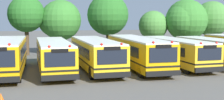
% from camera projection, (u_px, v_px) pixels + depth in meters
% --- Properties ---
extents(ground_plane, '(160.00, 160.00, 0.00)m').
position_uv_depth(ground_plane, '(137.00, 68.00, 26.39)').
color(ground_plane, '#595651').
extents(school_bus_0, '(2.79, 10.73, 2.76)m').
position_uv_depth(school_bus_0, '(7.00, 55.00, 23.55)').
color(school_bus_0, '#EAA80C').
rests_on(school_bus_0, ground_plane).
extents(school_bus_1, '(2.48, 11.08, 2.58)m').
position_uv_depth(school_bus_1, '(54.00, 55.00, 24.46)').
color(school_bus_1, yellow).
rests_on(school_bus_1, ground_plane).
extents(school_bus_2, '(2.63, 10.89, 2.65)m').
position_uv_depth(school_bus_2, '(95.00, 53.00, 25.21)').
color(school_bus_2, yellow).
rests_on(school_bus_2, ground_plane).
extents(school_bus_3, '(2.72, 11.38, 2.73)m').
position_uv_depth(school_bus_3, '(137.00, 51.00, 26.03)').
color(school_bus_3, '#EAA80C').
rests_on(school_bus_3, ground_plane).
extents(school_bus_4, '(2.74, 10.59, 2.55)m').
position_uv_depth(school_bus_4, '(176.00, 51.00, 27.16)').
color(school_bus_4, yellow).
rests_on(school_bus_4, ground_plane).
extents(school_bus_5, '(2.79, 9.33, 2.53)m').
position_uv_depth(school_bus_5, '(211.00, 50.00, 27.81)').
color(school_bus_5, '#EAA80C').
rests_on(school_bus_5, ground_plane).
extents(tree_1, '(4.18, 4.18, 6.83)m').
position_uv_depth(tree_1, '(25.00, 15.00, 34.74)').
color(tree_1, '#4C3823').
rests_on(tree_1, ground_plane).
extents(tree_2, '(5.06, 4.79, 6.43)m').
position_uv_depth(tree_2, '(59.00, 20.00, 36.02)').
color(tree_2, '#4C3823').
rests_on(tree_2, ground_plane).
extents(tree_3, '(4.84, 4.84, 7.09)m').
position_uv_depth(tree_3, '(107.00, 14.00, 35.61)').
color(tree_3, '#4C3823').
rests_on(tree_3, ground_plane).
extents(tree_4, '(3.61, 3.61, 5.19)m').
position_uv_depth(tree_4, '(152.00, 25.00, 37.61)').
color(tree_4, '#4C3823').
rests_on(tree_4, ground_plane).
extents(tree_5, '(5.40, 5.15, 6.59)m').
position_uv_depth(tree_5, '(185.00, 20.00, 37.45)').
color(tree_5, '#4C3823').
rests_on(tree_5, ground_plane).
extents(tree_6, '(4.54, 4.54, 6.45)m').
position_uv_depth(tree_6, '(211.00, 19.00, 39.23)').
color(tree_6, '#4C3823').
rests_on(tree_6, ground_plane).
extents(traffic_cone, '(0.42, 0.42, 0.55)m').
position_uv_depth(traffic_cone, '(1.00, 98.00, 15.28)').
color(traffic_cone, '#EA5914').
rests_on(traffic_cone, ground_plane).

